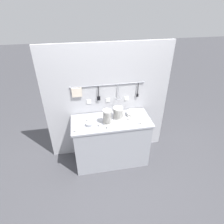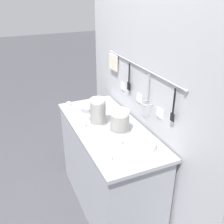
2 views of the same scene
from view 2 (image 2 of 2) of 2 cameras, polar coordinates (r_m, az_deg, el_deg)
ground_plane at (r=2.74m, az=-0.71°, el=-19.09°), size 20.00×20.00×0.00m
counter at (r=2.45m, az=-0.77°, el=-11.98°), size 1.26×0.55×0.86m
back_wall at (r=2.28m, az=6.35°, el=1.38°), size 2.06×0.11×1.99m
bowl_stack_short_front at (r=2.09m, az=1.68°, el=-2.11°), size 0.15×0.15×0.19m
bowl_stack_back_corner at (r=2.20m, az=-3.08°, el=0.00°), size 0.13×0.13×0.24m
plate_stack at (r=1.94m, az=6.28°, el=-7.08°), size 0.23×0.23×0.06m
steel_mixing_bowl at (r=2.48m, az=-5.50°, el=0.58°), size 0.10×0.10×0.04m
cup_edge_near at (r=1.81m, az=-0.53°, el=-9.97°), size 0.04×0.04×0.04m
cup_centre at (r=2.62m, az=-9.44°, el=1.76°), size 0.04×0.04×0.04m
cup_back_right at (r=2.22m, az=-6.22°, el=-2.80°), size 0.04×0.04×0.04m
cup_back_left at (r=1.98m, az=1.75°, el=-6.52°), size 0.04×0.04×0.04m
cup_beside_plates at (r=2.33m, az=-5.30°, el=-1.21°), size 0.04×0.04×0.04m
cup_edge_far at (r=2.52m, az=-2.76°, el=1.11°), size 0.04×0.04×0.04m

